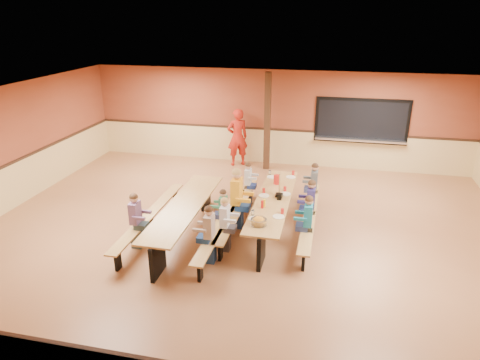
# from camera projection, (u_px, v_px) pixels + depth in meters

# --- Properties ---
(ground) EXTENTS (12.00, 12.00, 0.00)m
(ground) POSITION_uv_depth(u_px,v_px,m) (243.00, 234.00, 9.54)
(ground) COLOR brown
(ground) RESTS_ON ground
(room_envelope) EXTENTS (12.04, 10.04, 3.02)m
(room_envelope) POSITION_uv_depth(u_px,v_px,m) (243.00, 206.00, 9.29)
(room_envelope) COLOR brown
(room_envelope) RESTS_ON ground
(kitchen_pass_through) EXTENTS (2.78, 0.28, 1.38)m
(kitchen_pass_through) POSITION_uv_depth(u_px,v_px,m) (361.00, 123.00, 12.98)
(kitchen_pass_through) COLOR black
(kitchen_pass_through) RESTS_ON ground
(structural_post) EXTENTS (0.18, 0.18, 3.00)m
(structural_post) POSITION_uv_depth(u_px,v_px,m) (267.00, 122.00, 13.03)
(structural_post) COLOR #331E11
(structural_post) RESTS_ON ground
(cafeteria_table_main) EXTENTS (1.91, 3.70, 0.74)m
(cafeteria_table_main) POSITION_uv_depth(u_px,v_px,m) (273.00, 207.00, 9.64)
(cafeteria_table_main) COLOR #AB8044
(cafeteria_table_main) RESTS_ON ground
(cafeteria_table_second) EXTENTS (1.91, 3.70, 0.74)m
(cafeteria_table_second) POSITION_uv_depth(u_px,v_px,m) (185.00, 214.00, 9.31)
(cafeteria_table_second) COLOR #AB8044
(cafeteria_table_second) RESTS_ON ground
(seated_child_white_left) EXTENTS (0.35, 0.29, 1.17)m
(seated_child_white_left) POSITION_uv_depth(u_px,v_px,m) (225.00, 225.00, 8.72)
(seated_child_white_left) COLOR silver
(seated_child_white_left) RESTS_ON ground
(seated_adult_yellow) EXTENTS (0.46, 0.38, 1.40)m
(seated_adult_yellow) POSITION_uv_depth(u_px,v_px,m) (237.00, 199.00, 9.65)
(seated_adult_yellow) COLOR orange
(seated_adult_yellow) RESTS_ON ground
(seated_child_grey_left) EXTENTS (0.32, 0.26, 1.10)m
(seated_child_grey_left) POSITION_uv_depth(u_px,v_px,m) (248.00, 184.00, 10.88)
(seated_child_grey_left) COLOR beige
(seated_child_grey_left) RESTS_ON ground
(seated_child_teal_right) EXTENTS (0.36, 0.30, 1.20)m
(seated_child_teal_right) POSITION_uv_depth(u_px,v_px,m) (308.00, 223.00, 8.74)
(seated_child_teal_right) COLOR #1B7086
(seated_child_teal_right) RESTS_ON ground
(seated_child_navy_right) EXTENTS (0.37, 0.30, 1.21)m
(seated_child_navy_right) POSITION_uv_depth(u_px,v_px,m) (310.00, 206.00, 9.50)
(seated_child_navy_right) COLOR navy
(seated_child_navy_right) RESTS_ON ground
(seated_child_char_right) EXTENTS (0.36, 0.29, 1.18)m
(seated_child_char_right) POSITION_uv_depth(u_px,v_px,m) (314.00, 186.00, 10.61)
(seated_child_char_right) COLOR #4B5255
(seated_child_char_right) RESTS_ON ground
(seated_child_purple_sec) EXTENTS (0.37, 0.30, 1.21)m
(seated_child_purple_sec) POSITION_uv_depth(u_px,v_px,m) (136.00, 221.00, 8.83)
(seated_child_purple_sec) COLOR slate
(seated_child_purple_sec) RESTS_ON ground
(seated_child_green_sec) EXTENTS (0.32, 0.26, 1.10)m
(seated_child_green_sec) POSITION_uv_depth(u_px,v_px,m) (223.00, 214.00, 9.28)
(seated_child_green_sec) COLOR #30714F
(seated_child_green_sec) RESTS_ON ground
(seated_child_tan_sec) EXTENTS (0.36, 0.30, 1.20)m
(seated_child_tan_sec) POSITION_uv_depth(u_px,v_px,m) (209.00, 235.00, 8.29)
(seated_child_tan_sec) COLOR #A38E80
(seated_child_tan_sec) RESTS_ON ground
(standing_woman) EXTENTS (0.80, 0.71, 1.84)m
(standing_woman) POSITION_uv_depth(u_px,v_px,m) (237.00, 137.00, 13.58)
(standing_woman) COLOR #B22014
(standing_woman) RESTS_ON ground
(punch_pitcher) EXTENTS (0.16, 0.16, 0.22)m
(punch_pitcher) POSITION_uv_depth(u_px,v_px,m) (277.00, 180.00, 10.35)
(punch_pitcher) COLOR red
(punch_pitcher) RESTS_ON cafeteria_table_main
(chip_bowl) EXTENTS (0.32, 0.32, 0.15)m
(chip_bowl) POSITION_uv_depth(u_px,v_px,m) (259.00, 221.00, 8.36)
(chip_bowl) COLOR #FFA728
(chip_bowl) RESTS_ON cafeteria_table_main
(napkin_dispenser) EXTENTS (0.10, 0.14, 0.13)m
(napkin_dispenser) POSITION_uv_depth(u_px,v_px,m) (280.00, 196.00, 9.51)
(napkin_dispenser) COLOR black
(napkin_dispenser) RESTS_ON cafeteria_table_main
(condiment_mustard) EXTENTS (0.06, 0.06, 0.17)m
(condiment_mustard) POSITION_uv_depth(u_px,v_px,m) (264.00, 203.00, 9.13)
(condiment_mustard) COLOR yellow
(condiment_mustard) RESTS_ON cafeteria_table_main
(condiment_ketchup) EXTENTS (0.06, 0.06, 0.17)m
(condiment_ketchup) POSITION_uv_depth(u_px,v_px,m) (262.00, 204.00, 9.07)
(condiment_ketchup) COLOR #B2140F
(condiment_ketchup) RESTS_ON cafeteria_table_main
(table_paddle) EXTENTS (0.16, 0.16, 0.56)m
(table_paddle) POSITION_uv_depth(u_px,v_px,m) (279.00, 191.00, 9.63)
(table_paddle) COLOR black
(table_paddle) RESTS_ON cafeteria_table_main
(place_settings) EXTENTS (0.65, 3.30, 0.11)m
(place_settings) POSITION_uv_depth(u_px,v_px,m) (274.00, 196.00, 9.54)
(place_settings) COLOR beige
(place_settings) RESTS_ON cafeteria_table_main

